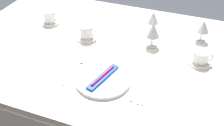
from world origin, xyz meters
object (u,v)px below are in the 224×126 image
object	(u,v)px
spoon_dessert	(150,86)
coffee_cup_left	(50,16)
dinner_plate	(103,79)
coffee_cup_right	(201,56)
wine_glass_right	(153,18)
dinner_knife	(138,85)
wine_glass_centre	(203,27)
toothbrush_package	(103,77)
fork_outer	(75,71)
coffee_cup_far	(87,31)
spoon_soup	(145,84)
wine_glass_left	(153,31)

from	to	relation	value
spoon_dessert	coffee_cup_left	distance (m)	0.83
spoon_dessert	dinner_plate	bearing A→B (deg)	-169.61
coffee_cup_right	wine_glass_right	size ratio (longest dim) A/B	0.79
dinner_knife	coffee_cup_left	world-z (taller)	coffee_cup_left
dinner_plate	wine_glass_centre	bearing A→B (deg)	53.24
dinner_plate	toothbrush_package	distance (m)	0.02
dinner_plate	fork_outer	distance (m)	0.16
coffee_cup_far	wine_glass_centre	size ratio (longest dim) A/B	0.79
coffee_cup_far	spoon_soup	bearing A→B (deg)	-32.82
fork_outer	wine_glass_left	bearing A→B (deg)	49.59
wine_glass_centre	wine_glass_left	size ratio (longest dim) A/B	0.90
spoon_dessert	wine_glass_right	size ratio (longest dim) A/B	1.59
coffee_cup_far	dinner_knife	bearing A→B (deg)	-36.36
toothbrush_package	fork_outer	distance (m)	0.16
coffee_cup_far	coffee_cup_left	bearing A→B (deg)	163.77
dinner_knife	wine_glass_centre	size ratio (longest dim) A/B	1.81
dinner_plate	wine_glass_right	xyz separation A→B (m)	(0.11, 0.52, 0.08)
dinner_plate	spoon_dessert	size ratio (longest dim) A/B	1.25
dinner_plate	wine_glass_right	size ratio (longest dim) A/B	1.99
dinner_plate	wine_glass_left	xyz separation A→B (m)	(0.14, 0.37, 0.09)
spoon_soup	wine_glass_left	size ratio (longest dim) A/B	1.55
coffee_cup_right	coffee_cup_far	size ratio (longest dim) A/B	1.03
dinner_plate	wine_glass_left	size ratio (longest dim) A/B	1.85
spoon_soup	coffee_cup_right	distance (m)	0.34
fork_outer	coffee_cup_far	distance (m)	0.31
wine_glass_left	wine_glass_right	bearing A→B (deg)	103.62
coffee_cup_left	wine_glass_centre	size ratio (longest dim) A/B	0.78
fork_outer	coffee_cup_right	bearing A→B (deg)	26.75
spoon_dessert	dinner_knife	bearing A→B (deg)	-163.42
spoon_dessert	wine_glass_centre	world-z (taller)	wine_glass_centre
dinner_knife	wine_glass_left	world-z (taller)	wine_glass_left
toothbrush_package	coffee_cup_far	size ratio (longest dim) A/B	2.09
wine_glass_centre	coffee_cup_left	bearing A→B (deg)	-172.39
coffee_cup_far	toothbrush_package	bearing A→B (deg)	-54.15
spoon_dessert	coffee_cup_right	bearing A→B (deg)	54.10
fork_outer	wine_glass_left	distance (m)	0.47
coffee_cup_left	coffee_cup_right	world-z (taller)	coffee_cup_left
coffee_cup_right	wine_glass_centre	xyz separation A→B (m)	(-0.02, 0.22, 0.05)
dinner_knife	coffee_cup_right	distance (m)	0.37
fork_outer	spoon_dessert	bearing A→B (deg)	3.18
toothbrush_package	wine_glass_left	world-z (taller)	wine_glass_left
coffee_cup_left	wine_glass_centre	distance (m)	0.92
fork_outer	coffee_cup_far	world-z (taller)	coffee_cup_far
dinner_knife	wine_glass_right	distance (m)	0.51
toothbrush_package	dinner_knife	distance (m)	0.17
coffee_cup_left	spoon_dessert	bearing A→B (deg)	-25.85
wine_glass_left	wine_glass_right	size ratio (longest dim) A/B	1.08
wine_glass_left	dinner_knife	bearing A→B (deg)	-86.06
toothbrush_package	spoon_soup	size ratio (longest dim) A/B	0.96
wine_glass_centre	coffee_cup_far	bearing A→B (deg)	-161.31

